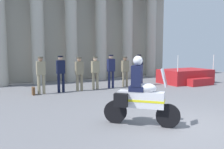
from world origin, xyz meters
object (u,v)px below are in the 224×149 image
Objects in this scene: officer_in_row_6 at (139,67)px; briefcase_on_ground at (33,91)px; motorcycle_with_rider at (139,96)px; officer_in_row_5 at (125,69)px; officer_in_row_1 at (61,71)px; officer_in_row_0 at (41,72)px; officer_in_row_3 at (95,70)px; officer_in_row_4 at (111,69)px; reviewing_stand at (186,77)px; officer_in_row_2 at (79,71)px.

briefcase_on_ground is (-5.72, -0.01, -0.86)m from officer_in_row_6.
officer_in_row_5 is at bearing 107.04° from motorcycle_with_rider.
briefcase_on_ground is at bearing 2.43° from officer_in_row_1.
officer_in_row_0 is at bearing 0.47° from officer_in_row_5.
officer_in_row_0 reaches higher than officer_in_row_3.
officer_in_row_4 reaches higher than officer_in_row_6.
officer_in_row_6 reaches higher than officer_in_row_3.
officer_in_row_5 reaches higher than briefcase_on_ground.
officer_in_row_4 is at bearing 176.97° from officer_in_row_1.
reviewing_stand reaches higher than officer_in_row_3.
motorcycle_with_rider is (-2.10, -5.70, -0.25)m from officer_in_row_4.
officer_in_row_0 is 1.03× the size of officer_in_row_3.
officer_in_row_5 is at bearing -178.01° from officer_in_row_2.
officer_in_row_0 is 5.93m from motorcycle_with_rider.
motorcycle_with_rider reaches higher than briefcase_on_ground.
officer_in_row_5 is 0.87× the size of motorcycle_with_rider.
officer_in_row_3 is 0.95× the size of officer_in_row_6.
officer_in_row_3 is at bearing 0.57° from officer_in_row_5.
officer_in_row_1 is at bearing -176.55° from officer_in_row_0.
officer_in_row_0 reaches higher than officer_in_row_5.
officer_in_row_0 is 4.79× the size of briefcase_on_ground.
officer_in_row_4 is 4.02m from briefcase_on_ground.
officer_in_row_1 is 1.05× the size of officer_in_row_3.
reviewing_stand is at bearing -2.68° from briefcase_on_ground.
officer_in_row_2 reaches higher than officer_in_row_5.
officer_in_row_5 is 6.57m from motorcycle_with_rider.
officer_in_row_4 is at bearing 7.32° from officer_in_row_5.
officer_in_row_4 is 4.90× the size of briefcase_on_ground.
officer_in_row_3 is at bearing 178.81° from officer_in_row_1.
officer_in_row_3 is at bearing 175.37° from reviewing_stand.
officer_in_row_2 is 2.33m from briefcase_on_ground.
motorcycle_with_rider is at bearing 94.61° from officer_in_row_1.
officer_in_row_0 is 1.83m from officer_in_row_2.
officer_in_row_2 is 1.74m from officer_in_row_4.
briefcase_on_ground is at bearing 0.33° from officer_in_row_3.
reviewing_stand is at bearing 171.57° from officer_in_row_6.
reviewing_stand and officer_in_row_0 have the same top height.
officer_in_row_6 is (1.79, 0.05, -0.00)m from officer_in_row_4.
reviewing_stand reaches higher than briefcase_on_ground.
reviewing_stand is at bearing 176.05° from officer_in_row_2.
officer_in_row_4 is 6.08m from motorcycle_with_rider.
briefcase_on_ground is (-1.29, -0.07, -0.85)m from officer_in_row_1.
motorcycle_with_rider is (0.53, -5.80, -0.24)m from officer_in_row_1.
officer_in_row_6 is 6.94m from motorcycle_with_rider.
officer_in_row_5 is at bearing -172.68° from officer_in_row_4.
motorcycle_with_rider is (1.47, -5.74, -0.22)m from officer_in_row_0.
officer_in_row_2 is (-6.67, 0.38, 0.59)m from reviewing_stand.
officer_in_row_5 is at bearing -179.43° from officer_in_row_3.
officer_in_row_0 is at bearing -0.54° from officer_in_row_6.
officer_in_row_2 is 0.95× the size of officer_in_row_4.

